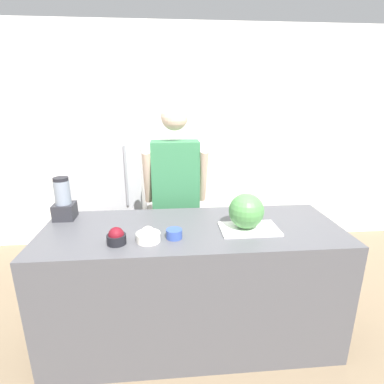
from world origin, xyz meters
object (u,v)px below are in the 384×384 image
object	(u,v)px
bowl_small_blue	(174,234)
blender	(64,201)
person	(176,200)
bowl_cream	(148,236)
refrigerator	(111,184)
bowl_cherries	(116,237)
watermelon	(246,211)

from	to	relation	value
bowl_small_blue	blender	bearing A→B (deg)	153.57
person	bowl_cream	size ratio (longest dim) A/B	11.35
person	bowl_small_blue	bearing A→B (deg)	-92.74
refrigerator	bowl_small_blue	size ratio (longest dim) A/B	16.69
refrigerator	bowl_cherries	size ratio (longest dim) A/B	14.53
person	watermelon	xyz separation A→B (m)	(0.46, -0.71, 0.14)
person	blender	bearing A→B (deg)	-154.55
bowl_cherries	bowl_small_blue	bearing A→B (deg)	7.57
bowl_small_blue	blender	xyz separation A→B (m)	(-0.81, 0.40, 0.11)
watermelon	bowl_small_blue	world-z (taller)	watermelon
person	bowl_cream	world-z (taller)	person
bowl_cherries	blender	bearing A→B (deg)	134.86
refrigerator	person	size ratio (longest dim) A/B	0.99
person	bowl_small_blue	size ratio (longest dim) A/B	16.78
watermelon	blender	xyz separation A→B (m)	(-1.31, 0.31, 0.00)
person	bowl_small_blue	world-z (taller)	person
watermelon	bowl_cream	xyz separation A→B (m)	(-0.66, -0.13, -0.10)
refrigerator	bowl_cherries	distance (m)	1.58
watermelon	blender	distance (m)	1.34
refrigerator	watermelon	world-z (taller)	refrigerator
refrigerator	bowl_small_blue	bearing A→B (deg)	-66.17
person	blender	distance (m)	0.95
bowl_cream	blender	bearing A→B (deg)	146.12
refrigerator	person	distance (m)	0.99
bowl_cherries	bowl_cream	size ratio (longest dim) A/B	0.78
watermelon	bowl_small_blue	size ratio (longest dim) A/B	2.31
watermelon	bowl_cream	distance (m)	0.68
bowl_cherries	bowl_cream	bearing A→B (deg)	5.25
person	watermelon	world-z (taller)	person
person	bowl_cherries	world-z (taller)	person
watermelon	bowl_cherries	size ratio (longest dim) A/B	2.01
refrigerator	person	bearing A→B (deg)	-44.76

